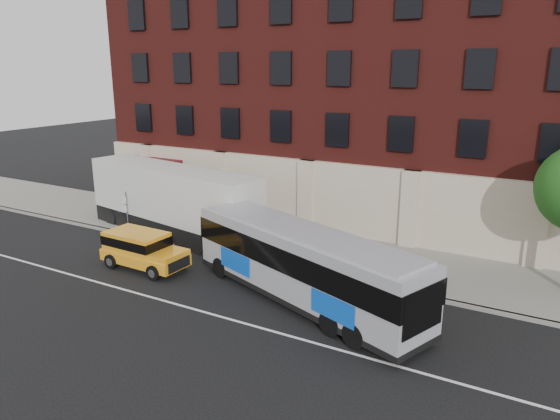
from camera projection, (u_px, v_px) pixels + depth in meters
The scene contains 9 objects.
ground at pixel (171, 310), 20.64m from camera, with size 120.00×120.00×0.00m, color black.
sidewalk at pixel (283, 243), 28.17m from camera, with size 60.00×6.00×0.15m, color gray.
kerb at pixel (253, 261), 25.65m from camera, with size 60.00×0.25×0.15m, color gray.
lane_line at pixel (179, 305), 21.06m from camera, with size 60.00×0.12×0.01m, color silver.
building at pixel (344, 94), 32.80m from camera, with size 30.00×12.10×15.00m.
sign_pole at pixel (126, 210), 29.44m from camera, with size 0.30×0.20×2.50m.
city_bus at pixel (303, 263), 20.84m from camera, with size 11.50×6.25×3.11m.
yellow_suv at pixel (141, 248), 24.75m from camera, with size 4.52×2.08×1.72m.
shipping_container at pixel (173, 203), 29.11m from camera, with size 12.01×4.40×3.92m.
Camera 1 is at (13.02, -14.27, 9.33)m, focal length 33.62 mm.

